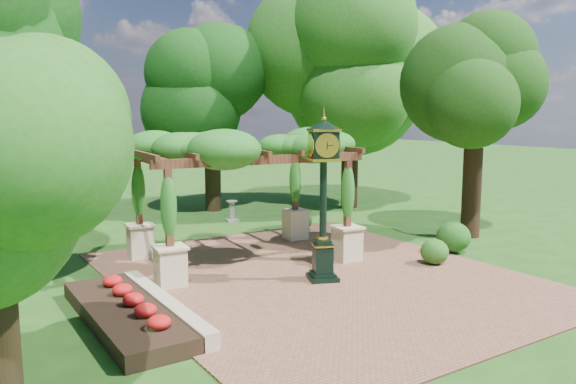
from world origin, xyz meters
TOP-DOWN VIEW (x-y plane):
  - ground at (0.00, 0.00)m, footprint 120.00×120.00m
  - brick_plaza at (0.00, 1.00)m, footprint 10.00×12.00m
  - border_wall at (-4.60, 0.50)m, footprint 0.35×5.00m
  - flower_bed at (-5.50, 0.50)m, footprint 1.50×5.00m
  - pedestal_clock at (-0.10, 0.62)m, footprint 1.12×1.12m
  - pergola at (-0.84, 3.78)m, footprint 6.71×4.54m
  - sundial at (1.73, 9.50)m, footprint 0.56×0.56m
  - shrub_front at (3.64, 0.10)m, footprint 0.90×0.90m
  - shrub_mid at (5.27, 0.79)m, footprint 1.40×1.40m
  - shrub_back at (3.02, 6.24)m, footprint 1.02×1.02m
  - tree_north at (2.21, 12.32)m, footprint 4.06×4.06m
  - tree_east_far at (8.07, 9.57)m, footprint 6.29×6.29m
  - tree_east_near at (7.71, 2.13)m, footprint 3.88×3.88m

SIDE VIEW (x-z plane):
  - ground at x=0.00m, z-range 0.00..0.00m
  - brick_plaza at x=0.00m, z-range 0.00..0.04m
  - flower_bed at x=-5.50m, z-range 0.00..0.36m
  - border_wall at x=-4.60m, z-range 0.00..0.40m
  - sundial at x=1.73m, z-range -0.05..0.82m
  - shrub_back at x=3.02m, z-range 0.04..0.79m
  - shrub_front at x=3.64m, z-range 0.04..0.79m
  - shrub_mid at x=5.27m, z-range 0.04..1.02m
  - pedestal_clock at x=-0.10m, z-range 0.43..4.81m
  - pergola at x=-0.84m, z-range 1.29..5.31m
  - tree_north at x=2.21m, z-range 1.53..9.87m
  - tree_east_near at x=7.71m, z-range 1.54..9.92m
  - tree_east_far at x=8.07m, z-range 1.89..11.87m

